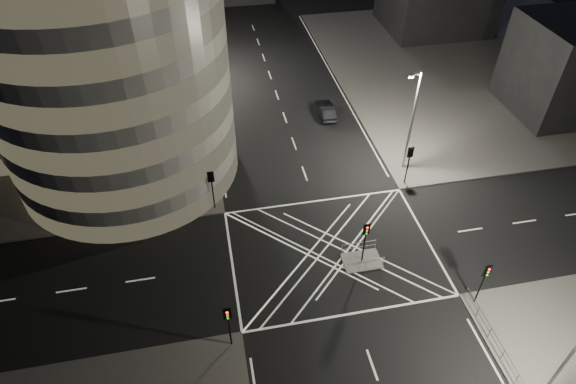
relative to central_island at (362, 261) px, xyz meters
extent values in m
plane|color=black|center=(-2.00, 1.50, -0.07)|extent=(120.00, 120.00, 0.00)
cube|color=#4E4B49|center=(-31.00, 28.50, 0.00)|extent=(42.00, 42.00, 0.15)
cube|color=#4E4B49|center=(27.00, 28.50, 0.00)|extent=(42.00, 42.00, 0.15)
cube|color=slate|center=(0.00, 0.00, 0.00)|extent=(3.00, 2.00, 0.15)
cylinder|color=gray|center=(-18.00, 15.50, 12.57)|extent=(20.00, 20.00, 25.00)
cube|color=black|center=(28.00, 17.50, 5.08)|extent=(10.00, 10.00, 10.00)
cylinder|color=black|center=(-12.50, 10.50, 1.82)|extent=(0.32, 0.32, 3.49)
ellipsoid|color=black|center=(-12.50, 10.50, 4.91)|extent=(4.90, 4.90, 5.64)
cylinder|color=black|center=(-12.50, 16.50, 1.85)|extent=(0.32, 0.32, 3.55)
ellipsoid|color=black|center=(-12.50, 16.50, 4.83)|extent=(4.39, 4.39, 5.04)
cylinder|color=black|center=(-12.50, 22.50, 1.54)|extent=(0.32, 0.32, 2.93)
ellipsoid|color=black|center=(-12.50, 22.50, 4.15)|extent=(4.13, 4.13, 4.75)
cylinder|color=black|center=(-12.50, 28.50, 1.83)|extent=(0.32, 0.32, 3.51)
ellipsoid|color=black|center=(-12.50, 28.50, 4.86)|extent=(4.64, 4.64, 5.34)
cylinder|color=black|center=(-12.50, 34.50, 1.40)|extent=(0.32, 0.32, 2.65)
ellipsoid|color=black|center=(-12.50, 34.50, 3.94)|extent=(4.42, 4.42, 5.08)
cylinder|color=black|center=(-10.80, 8.30, 1.57)|extent=(0.12, 0.12, 3.00)
cube|color=black|center=(-10.80, 8.30, 3.52)|extent=(0.28, 0.22, 0.90)
cube|color=black|center=(-10.80, 8.30, 3.52)|extent=(0.55, 0.04, 1.10)
cylinder|color=black|center=(-10.80, -5.30, 1.57)|extent=(0.12, 0.12, 3.00)
cube|color=black|center=(-10.80, -5.30, 3.52)|extent=(0.28, 0.22, 0.90)
cube|color=black|center=(-10.80, -5.30, 3.52)|extent=(0.55, 0.04, 1.10)
cylinder|color=black|center=(6.80, 8.30, 1.57)|extent=(0.12, 0.12, 3.00)
cube|color=black|center=(6.80, 8.30, 3.52)|extent=(0.28, 0.22, 0.90)
cube|color=black|center=(6.80, 8.30, 3.52)|extent=(0.55, 0.04, 1.10)
cylinder|color=black|center=(6.80, -5.30, 1.57)|extent=(0.12, 0.12, 3.00)
cube|color=black|center=(6.80, -5.30, 3.52)|extent=(0.28, 0.22, 0.90)
cube|color=black|center=(6.80, -5.30, 3.52)|extent=(0.55, 0.04, 1.10)
cylinder|color=black|center=(0.00, 0.00, 1.57)|extent=(0.12, 0.12, 3.00)
cube|color=black|center=(0.00, 0.00, 3.52)|extent=(0.28, 0.22, 0.90)
cube|color=black|center=(0.00, 0.00, 3.52)|extent=(0.55, 0.04, 1.10)
cylinder|color=slate|center=(-11.50, 13.50, 5.08)|extent=(0.20, 0.20, 10.00)
cylinder|color=slate|center=(-11.05, 13.50, 9.93)|extent=(0.90, 0.10, 0.10)
cube|color=slate|center=(-10.60, 13.50, 9.83)|extent=(0.50, 0.25, 0.18)
cube|color=white|center=(-10.60, 13.50, 9.72)|extent=(0.42, 0.20, 0.05)
cylinder|color=slate|center=(-11.50, 31.50, 5.08)|extent=(0.20, 0.20, 10.00)
cylinder|color=slate|center=(-11.05, 31.50, 9.93)|extent=(0.90, 0.10, 0.10)
cube|color=slate|center=(-10.60, 31.50, 9.83)|extent=(0.50, 0.25, 0.18)
cube|color=white|center=(-10.60, 31.50, 9.72)|extent=(0.42, 0.20, 0.05)
cylinder|color=slate|center=(7.50, 10.50, 5.08)|extent=(0.20, 0.20, 10.00)
cylinder|color=slate|center=(7.05, 10.50, 9.93)|extent=(0.90, 0.10, 0.10)
cube|color=slate|center=(6.60, 10.50, 9.83)|extent=(0.50, 0.25, 0.18)
cube|color=white|center=(6.60, 10.50, 9.72)|extent=(0.42, 0.20, 0.05)
cylinder|color=slate|center=(7.50, -12.50, 5.08)|extent=(0.20, 0.20, 10.00)
cube|color=slate|center=(6.30, -10.65, 0.62)|extent=(0.06, 11.70, 1.10)
cube|color=slate|center=(0.00, -0.90, 0.62)|extent=(2.80, 0.06, 1.10)
cube|color=slate|center=(0.00, 0.90, 0.62)|extent=(2.80, 0.06, 1.10)
imported|color=black|center=(2.53, 20.97, 0.65)|extent=(1.69, 4.45, 1.45)
camera|label=1|loc=(-10.46, -23.08, 29.03)|focal=30.00mm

